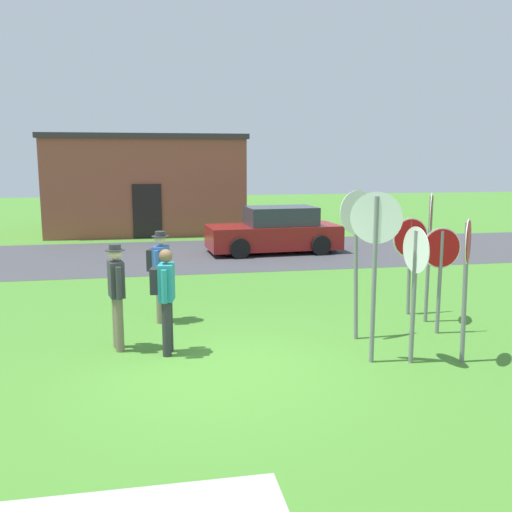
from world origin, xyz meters
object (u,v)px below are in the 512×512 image
Objects in this scene: stop_sign_leaning_right at (441,262)px; stop_sign_leaning_left at (375,247)px; stop_sign_tallest at (357,239)px; stop_sign_center_cluster at (466,267)px; stop_sign_rear_left at (410,249)px; stop_sign_nearest at (415,272)px; person_on_left at (160,270)px; stop_sign_low_front at (430,236)px; person_near_signs at (165,294)px; parked_car_on_street at (275,232)px; person_with_sunhat at (117,290)px.

stop_sign_leaning_right is 2.12m from stop_sign_leaning_left.
stop_sign_leaning_left reaches higher than stop_sign_tallest.
stop_sign_rear_left is at bearing 81.37° from stop_sign_center_cluster.
stop_sign_nearest is at bearing -130.98° from stop_sign_leaning_right.
stop_sign_rear_left is 4.89m from person_on_left.
stop_sign_low_front is 1.27× the size of stop_sign_rear_left.
stop_sign_nearest reaches higher than stop_sign_leaning_right.
stop_sign_leaning_left reaches higher than stop_sign_leaning_right.
person_near_signs is at bearing 162.49° from stop_sign_leaning_left.
stop_sign_rear_left reaches higher than parked_car_on_street.
stop_sign_rear_left reaches higher than person_on_left.
stop_sign_center_cluster reaches higher than person_on_left.
stop_sign_center_cluster is (1.20, -1.43, -0.26)m from stop_sign_tallest.
person_on_left is (-4.45, 3.08, -0.47)m from stop_sign_center_cluster.
stop_sign_nearest is at bearing -18.45° from person_with_sunhat.
parked_car_on_street is 8.00m from stop_sign_rear_left.
parked_car_on_street is at bearing 96.79° from stop_sign_rear_left.
person_on_left is (-4.86, 0.38, -0.31)m from stop_sign_rear_left.
person_near_signs is at bearing -177.71° from stop_sign_leaning_right.
stop_sign_tallest is at bearing -2.15° from person_with_sunhat.
stop_sign_nearest is 0.80× the size of stop_sign_leaning_left.
parked_car_on_street is 1.69× the size of stop_sign_leaning_left.
person_near_signs is (0.76, -0.36, -0.00)m from person_with_sunhat.
stop_sign_rear_left is at bearing 38.48° from stop_sign_tallest.
person_on_left is (0.73, 1.51, 0.03)m from person_with_sunhat.
parked_car_on_street is 10.19m from person_near_signs.
stop_sign_center_cluster is 1.27× the size of person_with_sunhat.
stop_sign_rear_left is at bearing 11.42° from person_with_sunhat.
stop_sign_nearest reaches higher than person_near_signs.
stop_sign_leaning_right is at bearing -84.49° from parked_car_on_street.
person_on_left is at bearing 153.02° from stop_sign_tallest.
stop_sign_tallest is at bearing -94.15° from parked_car_on_street.
stop_sign_leaning_left is at bearing -42.47° from person_on_left.
parked_car_on_street is 8.51m from person_on_left.
stop_sign_leaning_left reaches higher than person_near_signs.
stop_sign_low_front is 1.17× the size of stop_sign_nearest.
stop_sign_low_front is 1.41× the size of person_on_left.
stop_sign_leaning_right is (1.56, -0.02, -0.46)m from stop_sign_tallest.
person_near_signs is at bearing -112.45° from parked_car_on_street.
person_near_signs is (-4.92, -0.91, -0.67)m from stop_sign_low_front.
stop_sign_rear_left is 2.74m from stop_sign_center_cluster.
stop_sign_low_front is 1.45× the size of person_near_signs.
person_with_sunhat is at bearing -168.58° from stop_sign_rear_left.
stop_sign_tallest is 1.22× the size of stop_sign_nearest.
person_with_sunhat is at bearing -174.55° from stop_sign_low_front.
stop_sign_leaning_left is at bearing -97.45° from stop_sign_tallest.
stop_sign_nearest is 1.24× the size of person_near_signs.
stop_sign_leaning_right is 5.10m from person_on_left.
stop_sign_leaning_right is 0.73× the size of stop_sign_leaning_left.
stop_sign_leaning_right is (-0.15, -0.71, -0.37)m from stop_sign_low_front.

